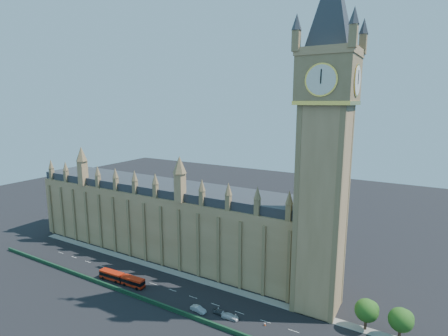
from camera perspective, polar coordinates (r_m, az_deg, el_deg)
The scene contains 15 objects.
ground at distance 116.34m, azimuth -6.78°, elevation -19.69°, with size 400.00×400.00×0.00m, color black.
palace_westminster at distance 140.62m, azimuth -9.72°, elevation -8.07°, with size 120.00×20.00×28.00m.
elizabeth_tower at distance 96.59m, azimuth 16.37°, elevation 7.81°, with size 20.59×20.59×105.00m.
bridge_parapet at distance 110.05m, azimuth -9.80°, elevation -21.34°, with size 160.00×0.60×1.20m, color #1E4C2D.
kerb_north at distance 123.00m, azimuth -3.99°, elevation -17.80°, with size 160.00×3.00×0.16m, color gray.
tree_east_near at distance 104.64m, azimuth 22.39°, elevation -20.65°, with size 6.00×6.00×8.50m.
tree_east_far at distance 104.25m, azimuth 27.05°, elevation -21.16°, with size 6.00×6.00×8.50m.
red_bus at distance 125.22m, azimuth -16.36°, elevation -16.91°, with size 17.90×3.55×3.03m.
car_grey at distance 106.13m, azimuth -0.64°, elevation -22.44°, with size 1.65×4.11×1.40m, color #464A4E.
car_silver at distance 107.28m, azimuth -4.22°, elevation -22.00°, with size 1.70×4.88×1.61m, color #B1B5B9.
car_white at distance 104.32m, azimuth 1.00°, elevation -23.07°, with size 2.01×4.95×1.44m, color silver.
cone_a at distance 102.72m, azimuth 6.69°, elevation -23.97°, with size 0.58×0.58×0.80m.
cone_b at distance 108.27m, azimuth -0.94°, elevation -21.94°, with size 0.42×0.42×0.65m.
cone_c at distance 105.56m, azimuth 1.90°, elevation -22.85°, with size 0.64×0.64×0.78m.
cone_d at distance 104.09m, azimuth 1.99°, elevation -23.42°, with size 0.51×0.51×0.69m.
Camera 1 is at (61.20, -79.68, 58.65)m, focal length 28.00 mm.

